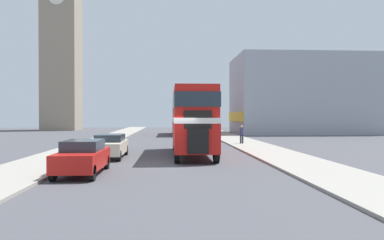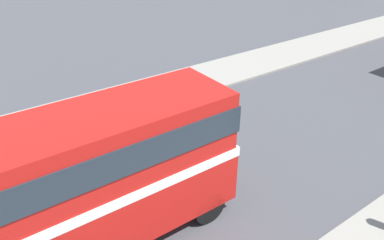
{
  "view_description": "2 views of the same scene",
  "coord_description": "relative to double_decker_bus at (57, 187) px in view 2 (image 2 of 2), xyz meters",
  "views": [
    {
      "loc": [
        -0.14,
        -19.84,
        2.56
      ],
      "look_at": [
        1.34,
        4.24,
        2.27
      ],
      "focal_mm": 35.0,
      "sensor_mm": 36.0,
      "label": 1
    },
    {
      "loc": [
        9.19,
        2.72,
        8.53
      ],
      "look_at": [
        0.0,
        9.29,
        2.16
      ],
      "focal_mm": 35.0,
      "sensor_mm": 36.0,
      "label": 2
    }
  ],
  "objects": [
    {
      "name": "double_decker_bus",
      "position": [
        0.0,
        0.0,
        0.0
      ],
      "size": [
        2.43,
        10.1,
        4.21
      ],
      "color": "red",
      "rests_on": "ground_plane"
    }
  ]
}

